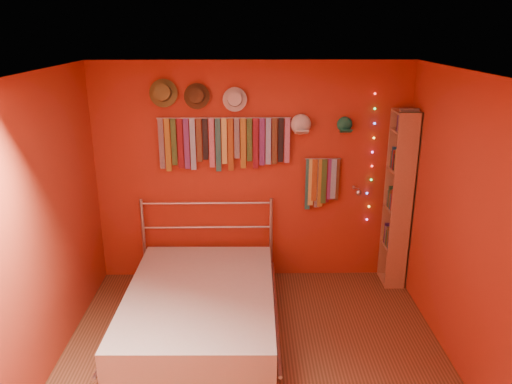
{
  "coord_description": "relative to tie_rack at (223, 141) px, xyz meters",
  "views": [
    {
      "loc": [
        -0.05,
        -3.64,
        2.84
      ],
      "look_at": [
        0.03,
        0.9,
        1.32
      ],
      "focal_mm": 35.0,
      "sensor_mm": 36.0,
      "label": 1
    }
  ],
  "objects": [
    {
      "name": "bed",
      "position": [
        -0.2,
        -1.07,
        -1.41
      ],
      "size": [
        1.53,
        2.07,
        0.99
      ],
      "rotation": [
        0.0,
        0.0,
        -0.02
      ],
      "color": "#B5B5BA",
      "rests_on": "ground"
    },
    {
      "name": "fedora_olive",
      "position": [
        -0.62,
        -0.03,
        0.53
      ],
      "size": [
        0.3,
        0.16,
        0.29
      ],
      "rotation": [
        1.36,
        0.0,
        0.0
      ],
      "color": "brown",
      "rests_on": "back_wall"
    },
    {
      "name": "ceiling",
      "position": [
        0.31,
        -1.68,
        0.86
      ],
      "size": [
        3.5,
        3.5,
        0.02
      ],
      "primitive_type": "cube",
      "color": "white",
      "rests_on": "back_wall"
    },
    {
      "name": "bookshelf",
      "position": [
        1.97,
        -0.15,
        -0.63
      ],
      "size": [
        0.25,
        0.34,
        2.0
      ],
      "color": "#9B6846",
      "rests_on": "ground"
    },
    {
      "name": "small_tie_rack",
      "position": [
        1.09,
        0.0,
        -0.46
      ],
      "size": [
        0.4,
        0.03,
        0.6
      ],
      "color": "#B5B5BA",
      "rests_on": "back_wall"
    },
    {
      "name": "tie_rack",
      "position": [
        0.0,
        0.0,
        0.0
      ],
      "size": [
        1.45,
        0.03,
        0.6
      ],
      "color": "#B5B5BA",
      "rests_on": "back_wall"
    },
    {
      "name": "fedora_white",
      "position": [
        0.13,
        -0.03,
        0.46
      ],
      "size": [
        0.26,
        0.14,
        0.26
      ],
      "rotation": [
        1.36,
        0.0,
        0.0
      ],
      "color": "beige",
      "rests_on": "back_wall"
    },
    {
      "name": "fedora_brown",
      "position": [
        -0.27,
        -0.03,
        0.49
      ],
      "size": [
        0.27,
        0.15,
        0.27
      ],
      "rotation": [
        1.36,
        0.0,
        0.0
      ],
      "color": "#452F18",
      "rests_on": "back_wall"
    },
    {
      "name": "right_wall",
      "position": [
        2.06,
        -1.68,
        -0.39
      ],
      "size": [
        0.02,
        3.5,
        2.5
      ],
      "primitive_type": "cube",
      "color": "#A91C1B",
      "rests_on": "ground"
    },
    {
      "name": "cap_green",
      "position": [
        1.32,
        0.01,
        0.18
      ],
      "size": [
        0.17,
        0.22,
        0.17
      ],
      "color": "#1A7556",
      "rests_on": "back_wall"
    },
    {
      "name": "fairy_lights",
      "position": [
        1.64,
        0.03,
        -0.21
      ],
      "size": [
        0.06,
        0.02,
        1.47
      ],
      "color": "#FF3333",
      "rests_on": "back_wall"
    },
    {
      "name": "ground",
      "position": [
        0.31,
        -1.68,
        -1.64
      ],
      "size": [
        3.5,
        3.5,
        0.0
      ],
      "primitive_type": "plane",
      "color": "#53341C",
      "rests_on": "ground"
    },
    {
      "name": "cap_white",
      "position": [
        0.84,
        0.01,
        0.18
      ],
      "size": [
        0.2,
        0.25,
        0.2
      ],
      "color": "silver",
      "rests_on": "back_wall"
    },
    {
      "name": "left_wall",
      "position": [
        -1.44,
        -1.68,
        -0.39
      ],
      "size": [
        0.02,
        3.5,
        2.5
      ],
      "primitive_type": "cube",
      "color": "#A91C1B",
      "rests_on": "ground"
    },
    {
      "name": "reading_lamp",
      "position": [
        1.47,
        -0.16,
        -0.53
      ],
      "size": [
        0.07,
        0.29,
        0.09
      ],
      "color": "#B5B5BA",
      "rests_on": "back_wall"
    },
    {
      "name": "back_wall",
      "position": [
        0.31,
        0.07,
        -0.39
      ],
      "size": [
        3.5,
        0.02,
        2.5
      ],
      "primitive_type": "cube",
      "color": "#A91C1B",
      "rests_on": "ground"
    }
  ]
}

